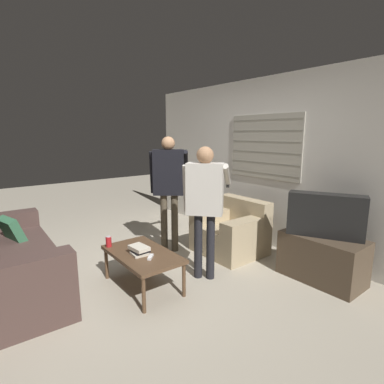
{
  "coord_description": "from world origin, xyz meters",
  "views": [
    {
      "loc": [
        3.02,
        -1.72,
        1.73
      ],
      "look_at": [
        0.13,
        0.57,
        1.0
      ],
      "focal_mm": 28.0,
      "sensor_mm": 36.0,
      "label": 1
    }
  ],
  "objects_px": {
    "coffee_table": "(142,256)",
    "book_stack": "(139,250)",
    "armchair_beige": "(232,232)",
    "spare_remote": "(151,257)",
    "person_left_standing": "(169,180)",
    "soda_can": "(109,242)",
    "person_right_standing": "(205,197)",
    "couch_blue": "(9,261)",
    "tv": "(326,215)"
  },
  "relations": [
    {
      "from": "coffee_table",
      "to": "book_stack",
      "type": "height_order",
      "value": "book_stack"
    },
    {
      "from": "armchair_beige",
      "to": "spare_remote",
      "type": "xyz_separation_m",
      "value": [
        0.3,
        -1.55,
        0.12
      ]
    },
    {
      "from": "armchair_beige",
      "to": "person_left_standing",
      "type": "distance_m",
      "value": 1.19
    },
    {
      "from": "soda_can",
      "to": "spare_remote",
      "type": "distance_m",
      "value": 0.63
    },
    {
      "from": "person_right_standing",
      "to": "soda_can",
      "type": "relative_size",
      "value": 12.56
    },
    {
      "from": "armchair_beige",
      "to": "person_right_standing",
      "type": "relative_size",
      "value": 0.58
    },
    {
      "from": "couch_blue",
      "to": "armchair_beige",
      "type": "bearing_deg",
      "value": 77.15
    },
    {
      "from": "soda_can",
      "to": "armchair_beige",
      "type": "bearing_deg",
      "value": 80.84
    },
    {
      "from": "couch_blue",
      "to": "armchair_beige",
      "type": "relative_size",
      "value": 2.26
    },
    {
      "from": "person_left_standing",
      "to": "person_right_standing",
      "type": "bearing_deg",
      "value": -60.39
    },
    {
      "from": "soda_can",
      "to": "spare_remote",
      "type": "xyz_separation_m",
      "value": [
        0.59,
        0.22,
        -0.05
      ]
    },
    {
      "from": "tv",
      "to": "person_left_standing",
      "type": "xyz_separation_m",
      "value": [
        -1.88,
        -0.91,
        0.27
      ]
    },
    {
      "from": "couch_blue",
      "to": "tv",
      "type": "bearing_deg",
      "value": 57.79
    },
    {
      "from": "person_right_standing",
      "to": "book_stack",
      "type": "height_order",
      "value": "person_right_standing"
    },
    {
      "from": "couch_blue",
      "to": "book_stack",
      "type": "height_order",
      "value": "couch_blue"
    },
    {
      "from": "person_left_standing",
      "to": "soda_can",
      "type": "distance_m",
      "value": 1.27
    },
    {
      "from": "armchair_beige",
      "to": "soda_can",
      "type": "distance_m",
      "value": 1.8
    },
    {
      "from": "couch_blue",
      "to": "person_left_standing",
      "type": "distance_m",
      "value": 2.17
    },
    {
      "from": "person_left_standing",
      "to": "spare_remote",
      "type": "distance_m",
      "value": 1.4
    },
    {
      "from": "tv",
      "to": "person_right_standing",
      "type": "height_order",
      "value": "person_right_standing"
    },
    {
      "from": "book_stack",
      "to": "spare_remote",
      "type": "xyz_separation_m",
      "value": [
        0.16,
        0.04,
        -0.04
      ]
    },
    {
      "from": "coffee_table",
      "to": "person_right_standing",
      "type": "xyz_separation_m",
      "value": [
        0.25,
        0.7,
        0.62
      ]
    },
    {
      "from": "book_stack",
      "to": "armchair_beige",
      "type": "bearing_deg",
      "value": 95.11
    },
    {
      "from": "armchair_beige",
      "to": "tv",
      "type": "height_order",
      "value": "tv"
    },
    {
      "from": "coffee_table",
      "to": "spare_remote",
      "type": "relative_size",
      "value": 8.16
    },
    {
      "from": "tv",
      "to": "person_right_standing",
      "type": "relative_size",
      "value": 0.53
    },
    {
      "from": "coffee_table",
      "to": "spare_remote",
      "type": "distance_m",
      "value": 0.2
    },
    {
      "from": "person_right_standing",
      "to": "person_left_standing",
      "type": "bearing_deg",
      "value": 130.47
    },
    {
      "from": "couch_blue",
      "to": "soda_can",
      "type": "distance_m",
      "value": 1.07
    },
    {
      "from": "spare_remote",
      "to": "coffee_table",
      "type": "bearing_deg",
      "value": 133.26
    },
    {
      "from": "armchair_beige",
      "to": "book_stack",
      "type": "bearing_deg",
      "value": 95.87
    },
    {
      "from": "coffee_table",
      "to": "person_right_standing",
      "type": "height_order",
      "value": "person_right_standing"
    },
    {
      "from": "person_left_standing",
      "to": "soda_can",
      "type": "height_order",
      "value": "person_left_standing"
    },
    {
      "from": "coffee_table",
      "to": "armchair_beige",
      "type": "bearing_deg",
      "value": 94.24
    },
    {
      "from": "soda_can",
      "to": "spare_remote",
      "type": "bearing_deg",
      "value": 20.14
    },
    {
      "from": "person_right_standing",
      "to": "coffee_table",
      "type": "bearing_deg",
      "value": -150.25
    },
    {
      "from": "tv",
      "to": "person_left_standing",
      "type": "height_order",
      "value": "person_left_standing"
    },
    {
      "from": "coffee_table",
      "to": "soda_can",
      "type": "xyz_separation_m",
      "value": [
        -0.4,
        -0.22,
        0.1
      ]
    },
    {
      "from": "person_left_standing",
      "to": "spare_remote",
      "type": "height_order",
      "value": "person_left_standing"
    },
    {
      "from": "couch_blue",
      "to": "coffee_table",
      "type": "bearing_deg",
      "value": 56.89
    },
    {
      "from": "person_right_standing",
      "to": "soda_can",
      "type": "xyz_separation_m",
      "value": [
        -0.65,
        -0.93,
        -0.52
      ]
    },
    {
      "from": "coffee_table",
      "to": "person_right_standing",
      "type": "bearing_deg",
      "value": 70.51
    },
    {
      "from": "spare_remote",
      "to": "person_right_standing",
      "type": "bearing_deg",
      "value": 40.06
    },
    {
      "from": "person_left_standing",
      "to": "coffee_table",
      "type": "bearing_deg",
      "value": -101.5
    },
    {
      "from": "coffee_table",
      "to": "soda_can",
      "type": "distance_m",
      "value": 0.47
    },
    {
      "from": "coffee_table",
      "to": "person_right_standing",
      "type": "distance_m",
      "value": 0.97
    },
    {
      "from": "tv",
      "to": "person_right_standing",
      "type": "bearing_deg",
      "value": 22.86
    },
    {
      "from": "armchair_beige",
      "to": "person_right_standing",
      "type": "xyz_separation_m",
      "value": [
        0.36,
        -0.84,
        0.69
      ]
    },
    {
      "from": "couch_blue",
      "to": "person_right_standing",
      "type": "relative_size",
      "value": 1.31
    },
    {
      "from": "book_stack",
      "to": "person_right_standing",
      "type": "bearing_deg",
      "value": 73.62
    }
  ]
}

